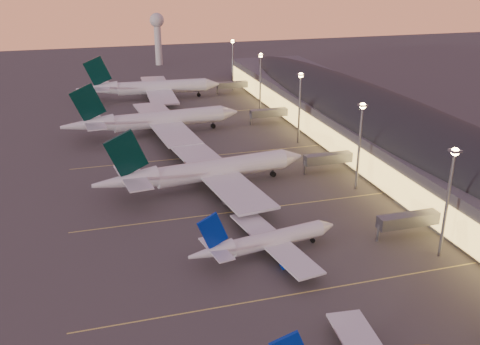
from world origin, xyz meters
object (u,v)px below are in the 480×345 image
object	(u,v)px
airliner_narrow_north	(265,241)
airliner_wide_far	(150,88)
airliner_wide_near	(205,171)
airliner_wide_mid	(154,121)
radar_tower	(157,30)

from	to	relation	value
airliner_narrow_north	airliner_wide_far	distance (m)	155.94
airliner_wide_near	airliner_narrow_north	bearing A→B (deg)	-91.41
airliner_wide_near	airliner_wide_mid	world-z (taller)	airliner_wide_mid
airliner_wide_near	airliner_wide_far	world-z (taller)	airliner_wide_far
airliner_wide_near	airliner_wide_mid	bearing A→B (deg)	89.43
airliner_narrow_north	airliner_wide_near	size ratio (longest dim) A/B	0.57
airliner_wide_mid	radar_tower	bearing A→B (deg)	75.97
airliner_wide_far	airliner_wide_near	bearing A→B (deg)	-87.27
airliner_narrow_north	airliner_wide_far	world-z (taller)	airliner_wide_far
airliner_wide_near	radar_tower	xyz separation A→B (m)	(16.34, 207.17, 16.55)
airliner_wide_near	radar_tower	size ratio (longest dim) A/B	1.99
airliner_wide_mid	airliner_wide_far	xyz separation A→B (m)	(5.86, 57.73, -0.01)
airliner_wide_mid	airliner_wide_far	bearing A→B (deg)	79.02
airliner_wide_mid	radar_tower	world-z (taller)	radar_tower
airliner_narrow_north	airliner_wide_far	bearing A→B (deg)	82.45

